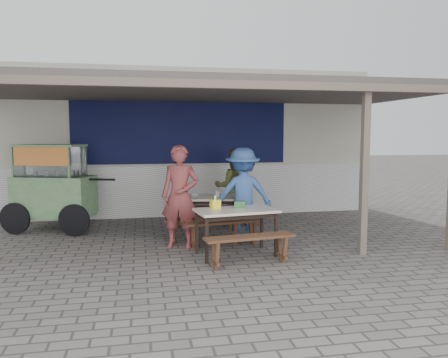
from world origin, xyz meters
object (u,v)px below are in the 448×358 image
bench_right_street (250,243)px  patron_right_table (243,194)px  bench_right_wall (224,227)px  condiment_bowl (195,194)px  table_right (236,214)px  bench_left_street (205,225)px  tissue_box (215,204)px  table_left (204,201)px  patron_wall_side (233,187)px  patron_street_side (180,196)px  condiment_jar (218,193)px  donation_box (240,205)px  bench_left_wall (204,212)px  vendor_cart (53,184)px

bench_right_street → patron_right_table: 1.64m
bench_right_street → bench_right_wall: size_ratio=1.00×
bench_right_street → condiment_bowl: bearing=95.3°
table_right → condiment_bowl: condiment_bowl is taller
bench_left_street → tissue_box: bearing=-76.8°
table_left → bench_left_street: size_ratio=0.97×
patron_right_table → patron_wall_side: bearing=-92.0°
bench_left_street → patron_street_side: patron_street_side is taller
table_left → table_right: (0.29, -1.51, -0.00)m
condiment_jar → table_right: bearing=-89.1°
table_left → bench_right_wall: 1.01m
bench_left_street → donation_box: size_ratio=8.42×
bench_right_street → table_left: bearing=92.2°
bench_right_street → tissue_box: size_ratio=9.66×
bench_left_wall → donation_box: 2.14m
vendor_cart → donation_box: size_ratio=13.22×
condiment_jar → condiment_bowl: (-0.42, 0.15, -0.03)m
table_right → vendor_cart: 4.05m
bench_left_wall → bench_right_street: same height
table_right → patron_street_side: patron_street_side is taller
vendor_cart → patron_wall_side: vendor_cart is taller
patron_wall_side → bench_right_wall: bearing=78.6°
bench_right_wall → patron_street_side: bearing=163.9°
bench_right_wall → vendor_cart: (-3.12, 1.88, 0.61)m
bench_right_wall → condiment_jar: bearing=78.8°
vendor_cart → patron_street_side: size_ratio=1.26×
donation_box → tissue_box: bearing=174.8°
bench_left_street → donation_box: bearing=-50.7°
bench_left_wall → tissue_box: (-0.11, -2.04, 0.49)m
bench_right_street → vendor_cart: vendor_cart is taller
vendor_cart → patron_street_side: patron_street_side is taller
bench_left_street → table_left: bearing=90.0°
table_left → bench_left_street: bearing=-90.0°
bench_left_wall → condiment_jar: bearing=-66.9°
bench_right_wall → patron_wall_side: size_ratio=0.86×
tissue_box → condiment_bowl: (-0.14, 1.55, -0.05)m
bench_left_street → table_right: table_right is taller
patron_wall_side → patron_right_table: patron_right_table is taller
table_left → donation_box: 1.47m
bench_left_wall → table_right: 2.21m
donation_box → vendor_cart: bearing=144.3°
table_right → bench_right_street: size_ratio=0.97×
table_right → donation_box: donation_box is taller
table_right → condiment_bowl: size_ratio=7.48×
vendor_cart → condiment_bowl: size_ratio=12.35×
table_left → bench_right_wall: bearing=-69.5°
bench_right_wall → patron_wall_side: patron_wall_side is taller
condiment_bowl → tissue_box: bearing=-85.0°
bench_left_street → condiment_jar: 0.90m
table_right → patron_wall_side: size_ratio=0.83×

